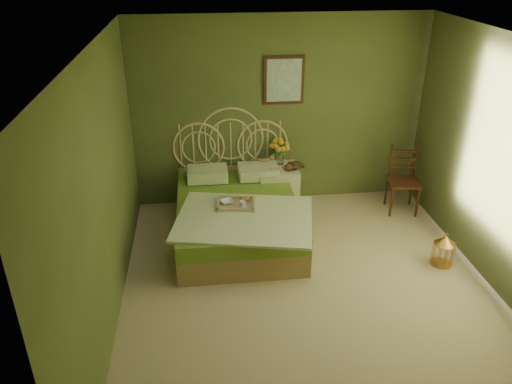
{
  "coord_description": "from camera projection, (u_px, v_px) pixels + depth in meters",
  "views": [
    {
      "loc": [
        -1.08,
        -4.23,
        3.39
      ],
      "look_at": [
        -0.47,
        1.0,
        0.74
      ],
      "focal_mm": 35.0,
      "sensor_mm": 36.0,
      "label": 1
    }
  ],
  "objects": [
    {
      "name": "wall_right",
      "position": [
        511.0,
        174.0,
        5.01
      ],
      "size": [
        0.0,
        4.5,
        4.5
      ],
      "primitive_type": "plane",
      "rotation": [
        1.57,
        0.0,
        -1.57
      ],
      "color": "#576233",
      "rests_on": "floor"
    },
    {
      "name": "cereal_bowl",
      "position": [
        227.0,
        202.0,
        6.07
      ],
      "size": [
        0.19,
        0.19,
        0.04
      ],
      "primitive_type": "imported",
      "rotation": [
        0.0,
        0.0,
        0.3
      ],
      "color": "white",
      "rests_on": "bed"
    },
    {
      "name": "nightstand",
      "position": [
        277.0,
        183.0,
        6.99
      ],
      "size": [
        0.54,
        0.54,
        1.03
      ],
      "color": "beige",
      "rests_on": "floor"
    },
    {
      "name": "chair",
      "position": [
        402.0,
        175.0,
        6.87
      ],
      "size": [
        0.47,
        0.47,
        0.93
      ],
      "rotation": [
        0.0,
        0.0,
        -0.15
      ],
      "color": "#33170D",
      "rests_on": "floor"
    },
    {
      "name": "coffee_cup",
      "position": [
        243.0,
        204.0,
        5.98
      ],
      "size": [
        0.1,
        0.1,
        0.08
      ],
      "primitive_type": "imported",
      "rotation": [
        0.0,
        0.0,
        0.33
      ],
      "color": "white",
      "rests_on": "bed"
    },
    {
      "name": "floor",
      "position": [
        310.0,
        292.0,
        5.39
      ],
      "size": [
        4.5,
        4.5,
        0.0
      ],
      "primitive_type": "plane",
      "color": "#C7AD8F",
      "rests_on": "ground"
    },
    {
      "name": "wall_back",
      "position": [
        279.0,
        113.0,
        6.8
      ],
      "size": [
        4.0,
        0.0,
        4.0
      ],
      "primitive_type": "plane",
      "rotation": [
        1.57,
        0.0,
        0.0
      ],
      "color": "#576233",
      "rests_on": "floor"
    },
    {
      "name": "bed",
      "position": [
        237.0,
        213.0,
        6.33
      ],
      "size": [
        1.77,
        2.24,
        1.38
      ],
      "color": "#A68653",
      "rests_on": "floor"
    },
    {
      "name": "ceiling",
      "position": [
        325.0,
        45.0,
        4.22
      ],
      "size": [
        4.5,
        4.5,
        0.0
      ],
      "primitive_type": "plane",
      "rotation": [
        3.14,
        0.0,
        0.0
      ],
      "color": "silver",
      "rests_on": "wall_back"
    },
    {
      "name": "wall_art",
      "position": [
        284.0,
        80.0,
        6.58
      ],
      "size": [
        0.54,
        0.04,
        0.64
      ],
      "color": "#33170D",
      "rests_on": "wall_back"
    },
    {
      "name": "wall_left",
      "position": [
        104.0,
        195.0,
        4.6
      ],
      "size": [
        0.0,
        4.5,
        4.5
      ],
      "primitive_type": "plane",
      "rotation": [
        1.57,
        0.0,
        1.57
      ],
      "color": "#576233",
      "rests_on": "floor"
    },
    {
      "name": "book_upper",
      "position": [
        290.0,
        164.0,
        6.89
      ],
      "size": [
        0.26,
        0.27,
        0.02
      ],
      "primitive_type": "imported",
      "rotation": [
        0.0,
        0.0,
        -0.66
      ],
      "color": "#472819",
      "rests_on": "nightstand"
    },
    {
      "name": "book_lower",
      "position": [
        290.0,
        166.0,
        6.9
      ],
      "size": [
        0.2,
        0.25,
        0.02
      ],
      "primitive_type": "imported",
      "rotation": [
        0.0,
        0.0,
        0.14
      ],
      "color": "#381E0F",
      "rests_on": "nightstand"
    },
    {
      "name": "birdcage",
      "position": [
        443.0,
        250.0,
        5.78
      ],
      "size": [
        0.25,
        0.25,
        0.37
      ],
      "rotation": [
        0.0,
        0.0,
        -0.15
      ],
      "color": "#B7793A",
      "rests_on": "floor"
    }
  ]
}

